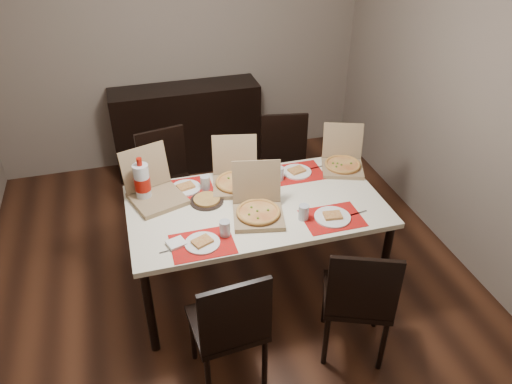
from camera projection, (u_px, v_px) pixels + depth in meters
ground at (227, 272)px, 4.06m from camera, size 3.80×4.00×0.02m
room_walls at (205, 43)px, 3.44m from camera, size 3.84×4.02×2.62m
sideboard at (187, 128)px, 5.23m from camera, size 1.50×0.40×0.90m
dining_table at (256, 211)px, 3.58m from camera, size 1.80×1.00×0.75m
chair_near_left at (230, 325)px, 2.92m from camera, size 0.45×0.45×0.93m
chair_near_right at (358, 298)px, 3.11m from camera, size 0.55×0.55×0.93m
chair_far_left at (168, 179)px, 4.27m from camera, size 0.50×0.50×0.93m
chair_far_right at (285, 162)px, 4.51m from camera, size 0.49×0.49×0.93m
setting_near_left at (205, 239)px, 3.18m from camera, size 0.48×0.30×0.11m
setting_near_right at (325, 216)px, 3.39m from camera, size 0.49×0.30×0.11m
setting_far_left at (188, 187)px, 3.69m from camera, size 0.43×0.30×0.11m
setting_far_right at (292, 172)px, 3.86m from camera, size 0.47×0.30×0.11m
napkin_loose at (254, 208)px, 3.49m from camera, size 0.15×0.16×0.02m
pizza_box_center at (258, 208)px, 3.40m from camera, size 0.40×0.43×0.34m
pizza_box_right at (342, 162)px, 3.94m from camera, size 0.41×0.43×0.32m
pizza_box_left at (155, 191)px, 3.57m from camera, size 0.45×0.48×0.35m
pizza_box_extra at (236, 179)px, 3.72m from camera, size 0.41×0.44×0.34m
faina_plate at (207, 200)px, 3.56m from camera, size 0.24×0.24×0.03m
dip_bowl at (259, 183)px, 3.74m from camera, size 0.14×0.14×0.03m
soda_bottle at (142, 183)px, 3.51m from camera, size 0.11×0.11×0.34m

